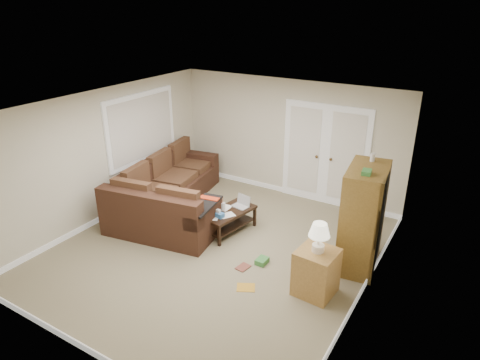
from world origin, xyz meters
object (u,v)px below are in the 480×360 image
Objects in this scene: side_cabinet at (316,269)px; coffee_table at (229,220)px; sectional_sofa at (167,197)px; tv_armoire at (363,217)px.

coffee_table is at bearing 161.43° from side_cabinet.
sectional_sofa is 2.84× the size of coffee_table.
side_cabinet is (-0.31, -1.06, -0.43)m from tv_armoire.
tv_armoire is (3.77, 0.24, 0.48)m from sectional_sofa.
side_cabinet is at bearing -22.83° from sectional_sofa.
side_cabinet is at bearing -113.39° from tv_armoire.
tv_armoire is at bearing 78.41° from side_cabinet.
sectional_sofa is 3.56m from side_cabinet.
sectional_sofa is 1.76× the size of tv_armoire.
coffee_table is 2.43m from tv_armoire.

